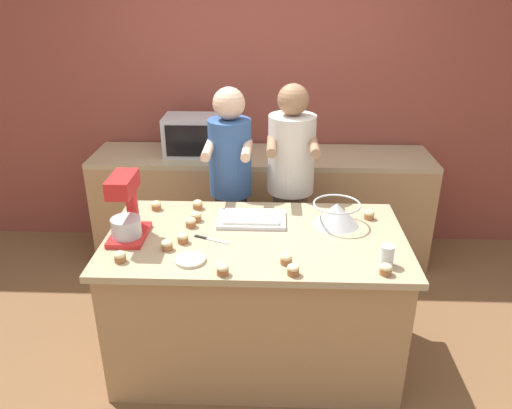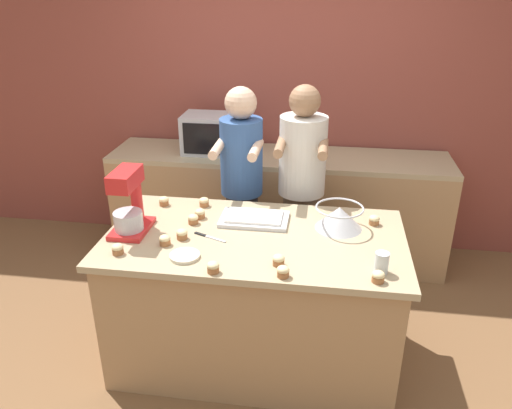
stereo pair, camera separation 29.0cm
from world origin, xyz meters
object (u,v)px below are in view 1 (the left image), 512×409
object	(u,v)px
cupcake_2	(183,238)
mixing_bowl	(336,213)
person_right	(290,190)
cupcake_6	(369,214)
cupcake_8	(156,205)
cupcake_4	(167,245)
cupcake_5	(196,216)
stand_mixer	(126,211)
cupcake_7	(191,222)
cupcake_1	(198,204)
cupcake_9	(223,269)
cupcake_10	(386,269)
microwave_oven	(196,135)
drinking_glass	(387,255)
baking_tray	(252,219)
cupcake_3	(293,270)
person_left	(231,189)
small_plate	(190,260)
cupcake_0	(286,259)
knife	(209,239)
cupcake_11	(120,256)

from	to	relation	value
cupcake_2	mixing_bowl	bearing A→B (deg)	16.77
person_right	cupcake_6	distance (m)	0.70
cupcake_8	cupcake_2	bearing A→B (deg)	-60.22
cupcake_4	cupcake_5	size ratio (longest dim) A/B	1.00
stand_mixer	cupcake_7	world-z (taller)	stand_mixer
cupcake_1	cupcake_8	xyz separation A→B (m)	(-0.27, -0.02, 0.00)
cupcake_4	cupcake_5	distance (m)	0.38
mixing_bowl	cupcake_9	size ratio (longest dim) A/B	4.46
cupcake_4	cupcake_1	bearing A→B (deg)	80.23
cupcake_2	cupcake_5	world-z (taller)	same
cupcake_10	cupcake_9	bearing A→B (deg)	-177.65
stand_mixer	cupcake_10	size ratio (longest dim) A/B	6.00
microwave_oven	cupcake_5	bearing A→B (deg)	-82.21
drinking_glass	stand_mixer	bearing A→B (deg)	170.05
cupcake_10	baking_tray	bearing A→B (deg)	140.67
cupcake_5	mixing_bowl	bearing A→B (deg)	-0.84
mixing_bowl	cupcake_3	xyz separation A→B (m)	(-0.28, -0.59, -0.04)
person_left	cupcake_9	xyz separation A→B (m)	(0.06, -1.18, 0.06)
microwave_oven	cupcake_3	xyz separation A→B (m)	(0.74, -1.74, -0.18)
person_right	cupcake_4	bearing A→B (deg)	-127.11
small_plate	cupcake_5	xyz separation A→B (m)	(-0.04, 0.49, 0.02)
cupcake_5	cupcake_6	xyz separation A→B (m)	(1.08, 0.07, 0.00)
cupcake_8	cupcake_9	world-z (taller)	same
mixing_bowl	stand_mixer	bearing A→B (deg)	-169.84
cupcake_6	cupcake_8	xyz separation A→B (m)	(-1.37, 0.09, 0.00)
person_left	cupcake_7	bearing A→B (deg)	-105.96
cupcake_0	cupcake_4	xyz separation A→B (m)	(-0.66, 0.12, 0.00)
cupcake_3	cupcake_5	size ratio (longest dim) A/B	1.00
person_left	cupcake_6	size ratio (longest dim) A/B	24.54
person_right	cupcake_5	distance (m)	0.83
knife	cupcake_3	bearing A→B (deg)	-36.85
cupcake_2	cupcake_8	bearing A→B (deg)	119.78
cupcake_7	cupcake_5	bearing A→B (deg)	75.66
cupcake_5	cupcake_8	distance (m)	0.32
mixing_bowl	cupcake_1	world-z (taller)	mixing_bowl
baking_tray	cupcake_2	distance (m)	0.48
knife	cupcake_0	distance (m)	0.51
cupcake_2	cupcake_10	size ratio (longest dim) A/B	1.00
baking_tray	cupcake_11	size ratio (longest dim) A/B	6.45
mixing_bowl	small_plate	world-z (taller)	mixing_bowl
cupcake_4	cupcake_6	world-z (taller)	same
person_left	cupcake_0	distance (m)	1.13
drinking_glass	cupcake_11	xyz separation A→B (m)	(-1.41, -0.02, -0.03)
person_left	cupcake_4	bearing A→B (deg)	-106.40
cupcake_1	cupcake_9	bearing A→B (deg)	-72.99
baking_tray	cupcake_0	world-z (taller)	cupcake_0
microwave_oven	small_plate	size ratio (longest dim) A/B	3.11
cupcake_9	small_plate	bearing A→B (deg)	146.18
microwave_oven	knife	bearing A→B (deg)	-79.18
person_left	microwave_oven	distance (m)	0.70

